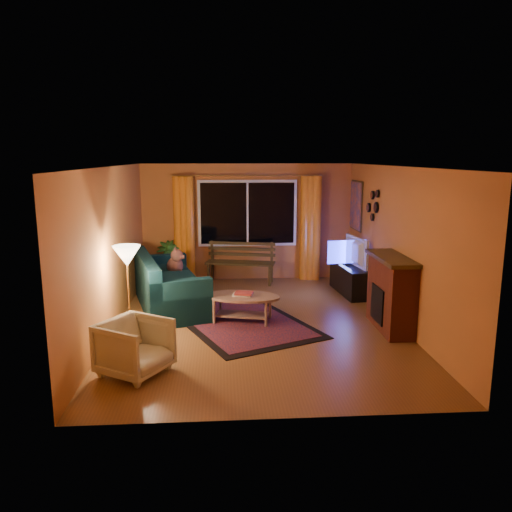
{
  "coord_description": "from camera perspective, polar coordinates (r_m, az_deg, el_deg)",
  "views": [
    {
      "loc": [
        -0.55,
        -7.68,
        2.66
      ],
      "look_at": [
        0.0,
        0.3,
        1.05
      ],
      "focal_mm": 35.0,
      "sensor_mm": 36.0,
      "label": 1
    }
  ],
  "objects": [
    {
      "name": "mirror_cluster",
      "position": [
        9.43,
        13.16,
        5.86
      ],
      "size": [
        0.06,
        0.6,
        0.56
      ],
      "primitive_type": null,
      "color": "black",
      "rests_on": "wall_right"
    },
    {
      "name": "window",
      "position": [
        10.71,
        -0.98,
        4.9
      ],
      "size": [
        2.0,
        0.02,
        1.3
      ],
      "primitive_type": "cube",
      "color": "black",
      "rests_on": "wall_back"
    },
    {
      "name": "coffee_table",
      "position": [
        8.16,
        -1.55,
        -6.01
      ],
      "size": [
        1.48,
        1.48,
        0.44
      ],
      "primitive_type": "cylinder",
      "rotation": [
        0.0,
        0.0,
        -0.24
      ],
      "color": "#99725D",
      "rests_on": "ground"
    },
    {
      "name": "curtain_left",
      "position": [
        10.7,
        -8.2,
        3.0
      ],
      "size": [
        0.36,
        0.36,
        2.24
      ],
      "primitive_type": "cylinder",
      "color": "orange",
      "rests_on": "ground"
    },
    {
      "name": "potted_plant",
      "position": [
        10.72,
        -10.01,
        -0.7
      ],
      "size": [
        0.53,
        0.53,
        0.89
      ],
      "primitive_type": "imported",
      "rotation": [
        0.0,
        0.0,
        0.06
      ],
      "color": "#235B1E",
      "rests_on": "ground"
    },
    {
      "name": "wall_back",
      "position": [
        10.8,
        -0.99,
        3.88
      ],
      "size": [
        4.5,
        0.02,
        2.5
      ],
      "primitive_type": "cube",
      "color": "#C47639",
      "rests_on": "ground"
    },
    {
      "name": "floor",
      "position": [
        8.15,
        0.15,
        -7.74
      ],
      "size": [
        4.5,
        6.0,
        0.02
      ],
      "primitive_type": "cube",
      "color": "brown",
      "rests_on": "ground"
    },
    {
      "name": "fireplace",
      "position": [
        8.01,
        15.19,
        -4.3
      ],
      "size": [
        0.4,
        1.2,
        1.1
      ],
      "primitive_type": "cube",
      "color": "maroon",
      "rests_on": "ground"
    },
    {
      "name": "dog",
      "position": [
        9.44,
        -9.25,
        -0.86
      ],
      "size": [
        0.4,
        0.47,
        0.43
      ],
      "primitive_type": null,
      "rotation": [
        0.0,
        0.0,
        -0.32
      ],
      "color": "#8C5448",
      "rests_on": "sofa"
    },
    {
      "name": "curtain_rod",
      "position": [
        10.6,
        -0.98,
        9.17
      ],
      "size": [
        3.2,
        0.03,
        0.03
      ],
      "primitive_type": "cylinder",
      "rotation": [
        0.0,
        1.57,
        0.0
      ],
      "color": "#BF8C3F",
      "rests_on": "wall_back"
    },
    {
      "name": "floor_lamp",
      "position": [
        7.52,
        -14.34,
        -4.15
      ],
      "size": [
        0.28,
        0.28,
        1.39
      ],
      "primitive_type": "cylinder",
      "rotation": [
        0.0,
        0.0,
        0.26
      ],
      "color": "#BF8C3F",
      "rests_on": "ground"
    },
    {
      "name": "bench",
      "position": [
        10.6,
        -1.81,
        -1.94
      ],
      "size": [
        1.51,
        0.73,
        0.43
      ],
      "primitive_type": "cube",
      "rotation": [
        0.0,
        0.0,
        -0.22
      ],
      "color": "#352912",
      "rests_on": "ground"
    },
    {
      "name": "wall_left",
      "position": [
        7.99,
        -16.23,
        0.76
      ],
      "size": [
        0.02,
        6.0,
        2.5
      ],
      "primitive_type": "cube",
      "color": "#C47639",
      "rests_on": "ground"
    },
    {
      "name": "curtain_right",
      "position": [
        10.84,
        6.2,
        3.15
      ],
      "size": [
        0.36,
        0.36,
        2.24
      ],
      "primitive_type": "cylinder",
      "color": "orange",
      "rests_on": "ground"
    },
    {
      "name": "armchair",
      "position": [
        6.41,
        -13.69,
        -9.82
      ],
      "size": [
        0.98,
        0.99,
        0.76
      ],
      "primitive_type": "imported",
      "rotation": [
        0.0,
        0.0,
        1.01
      ],
      "color": "beige",
      "rests_on": "ground"
    },
    {
      "name": "television",
      "position": [
        9.85,
        10.9,
        0.48
      ],
      "size": [
        0.27,
        0.99,
        0.57
      ],
      "primitive_type": "imported",
      "rotation": [
        0.0,
        0.0,
        1.72
      ],
      "color": "black",
      "rests_on": "tv_console"
    },
    {
      "name": "sofa",
      "position": [
        8.99,
        -9.83,
        -2.89
      ],
      "size": [
        1.57,
        2.5,
        0.94
      ],
      "primitive_type": "cube",
      "rotation": [
        0.0,
        0.0,
        0.27
      ],
      "color": "#09262E",
      "rests_on": "ground"
    },
    {
      "name": "tv_console",
      "position": [
        9.97,
        10.78,
        -2.66
      ],
      "size": [
        0.56,
        1.35,
        0.55
      ],
      "primitive_type": "cube",
      "rotation": [
        0.0,
        0.0,
        0.09
      ],
      "color": "black",
      "rests_on": "ground"
    },
    {
      "name": "painting",
      "position": [
        10.55,
        11.35,
        5.67
      ],
      "size": [
        0.04,
        0.76,
        0.96
      ],
      "primitive_type": "cube",
      "color": "orange",
      "rests_on": "wall_right"
    },
    {
      "name": "rug",
      "position": [
        8.25,
        -1.88,
        -7.36
      ],
      "size": [
        2.73,
        3.25,
        0.02
      ],
      "primitive_type": "cube",
      "rotation": [
        0.0,
        0.0,
        0.42
      ],
      "color": "maroon",
      "rests_on": "ground"
    },
    {
      "name": "wall_right",
      "position": [
        8.3,
        15.92,
        1.16
      ],
      "size": [
        0.02,
        6.0,
        2.5
      ],
      "primitive_type": "cube",
      "color": "#C47639",
      "rests_on": "ground"
    },
    {
      "name": "ceiling",
      "position": [
        7.7,
        0.16,
        10.26
      ],
      "size": [
        4.5,
        6.0,
        0.02
      ],
      "primitive_type": "cube",
      "color": "white",
      "rests_on": "ground"
    }
  ]
}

